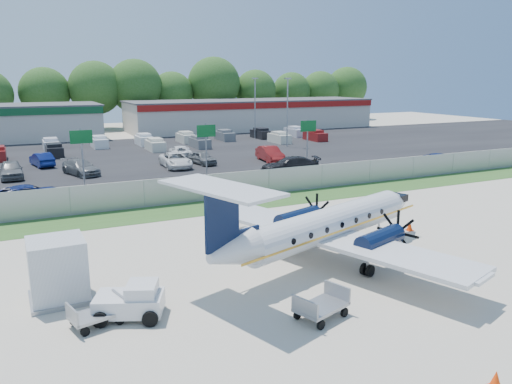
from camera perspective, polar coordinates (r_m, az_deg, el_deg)
name	(u,v)px	position (r m, az deg, el deg)	size (l,w,h in m)	color
ground	(307,259)	(25.92, 5.80, -7.65)	(170.00, 170.00, 0.00)	beige
grass_verge	(220,206)	(36.21, -4.11, -1.62)	(170.00, 4.00, 0.02)	#2D561E
access_road	(190,187)	(42.63, -7.59, 0.53)	(170.00, 8.00, 0.02)	black
parking_lot	(135,154)	(62.63, -13.63, 4.23)	(170.00, 32.00, 0.02)	black
perimeter_fence	(210,187)	(37.80, -5.26, 0.53)	(120.00, 0.06, 1.99)	gray
building_east	(252,114)	(91.50, -0.50, 8.88)	(44.40, 12.40, 5.24)	beige
sign_left	(82,145)	(44.15, -19.29, 5.08)	(1.80, 0.26, 5.00)	gray
sign_mid	(206,138)	(46.64, -5.71, 6.13)	(1.80, 0.26, 5.00)	gray
sign_right	(308,133)	(51.42, 5.96, 6.75)	(1.80, 0.26, 5.00)	gray
light_pole_ne	(287,107)	(67.29, 3.61, 9.62)	(0.90, 0.35, 9.09)	gray
light_pole_se	(255,104)	(76.17, -0.12, 10.03)	(0.90, 0.35, 9.09)	gray
tree_line	(94,129)	(95.93, -18.00, 6.87)	(112.00, 6.00, 14.00)	#244D16
aircraft	(326,225)	(25.17, 7.98, -3.77)	(16.08, 15.67, 4.93)	silver
pushback_tug	(132,301)	(20.29, -13.96, -11.99)	(2.98, 2.65, 1.38)	silver
baggage_cart_near	(97,314)	(20.11, -17.75, -13.09)	(2.13, 1.58, 1.00)	gray
baggage_cart_far	(321,306)	(19.86, 7.47, -12.76)	(2.38, 1.85, 1.09)	gray
service_container	(58,272)	(22.47, -21.69, -8.48)	(2.43, 2.43, 2.64)	silver
cone_nose	(410,226)	(31.81, 17.16, -3.74)	(0.41, 0.41, 0.58)	#FB3C07
cone_port_wing	(496,380)	(17.49, 25.72, -18.75)	(0.39, 0.39, 0.55)	#FB3C07
cone_starboard_wing	(245,208)	(34.67, -1.24, -1.82)	(0.39, 0.39, 0.55)	#FB3C07
road_car_west	(31,206)	(39.84, -24.32, -1.42)	(2.56, 5.54, 1.54)	navy
road_car_mid	(290,174)	(48.41, 3.87, 2.08)	(2.32, 5.70, 1.66)	black
road_car_east	(441,168)	(55.09, 20.37, 2.62)	(2.47, 5.35, 1.49)	navy
parked_car_a	(12,178)	(51.31, -26.10, 1.40)	(1.94, 4.82, 1.64)	#595B5E
parked_car_b	(81,175)	(50.66, -19.34, 1.86)	(2.04, 5.02, 1.46)	#595B5E
parked_car_c	(176,167)	(52.46, -9.16, 2.79)	(2.53, 5.50, 1.53)	silver
parked_car_d	(203,164)	(53.99, -6.13, 3.17)	(1.66, 4.12, 1.40)	#595B5E
parked_car_e	(270,161)	(55.61, 1.60, 3.52)	(1.77, 5.09, 1.68)	maroon
parked_car_f	(43,166)	(57.01, -23.21, 2.71)	(1.55, 4.45, 1.47)	navy
parked_car_g	(181,158)	(58.61, -8.62, 3.86)	(2.39, 5.19, 1.44)	silver
far_parking_rows	(127,149)	(67.49, -14.54, 4.78)	(56.00, 10.00, 1.60)	gray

